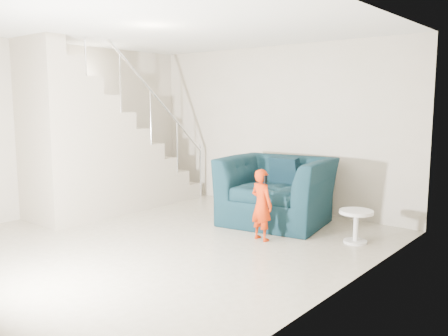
{
  "coord_description": "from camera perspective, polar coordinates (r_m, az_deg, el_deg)",
  "views": [
    {
      "loc": [
        4.42,
        -3.94,
        1.79
      ],
      "look_at": [
        0.15,
        1.2,
        0.85
      ],
      "focal_mm": 38.0,
      "sensor_mm": 36.0,
      "label": 1
    }
  ],
  "objects": [
    {
      "name": "left_wall",
      "position": [
        7.97,
        -20.66,
        4.33
      ],
      "size": [
        0.0,
        5.5,
        5.5
      ],
      "primitive_type": "plane",
      "rotation": [
        1.57,
        0.0,
        1.57
      ],
      "color": "#A69C87",
      "rests_on": "floor"
    },
    {
      "name": "cushion",
      "position": [
        7.28,
        7.34,
        -0.41
      ],
      "size": [
        0.47,
        0.22,
        0.47
      ],
      "primitive_type": "cube",
      "rotation": [
        0.21,
        0.0,
        0.0
      ],
      "color": "black",
      "rests_on": "armchair"
    },
    {
      "name": "phone",
      "position": [
        6.0,
        5.01,
        -1.4
      ],
      "size": [
        0.02,
        0.05,
        0.1
      ],
      "primitive_type": "cube",
      "rotation": [
        0.0,
        0.0,
        -0.01
      ],
      "color": "black",
      "rests_on": "toddler"
    },
    {
      "name": "toddler",
      "position": [
        6.16,
        4.53,
        -4.43
      ],
      "size": [
        0.38,
        0.28,
        0.93
      ],
      "primitive_type": "imported",
      "rotation": [
        0.0,
        0.0,
        2.96
      ],
      "color": "#9F1505",
      "rests_on": "floor"
    },
    {
      "name": "back_wall",
      "position": [
        8.03,
        6.27,
        4.83
      ],
      "size": [
        5.0,
        0.0,
        5.0
      ],
      "primitive_type": "plane",
      "rotation": [
        1.57,
        0.0,
        0.0
      ],
      "color": "#A69C87",
      "rests_on": "floor"
    },
    {
      "name": "side_table",
      "position": [
        6.28,
        15.6,
        -6.16
      ],
      "size": [
        0.42,
        0.42,
        0.42
      ],
      "color": "silver",
      "rests_on": "floor"
    },
    {
      "name": "staircase",
      "position": [
        7.88,
        -15.22,
        1.59
      ],
      "size": [
        1.02,
        3.03,
        3.62
      ],
      "color": "#ADA089",
      "rests_on": "floor"
    },
    {
      "name": "right_wall",
      "position": [
        4.41,
        13.7,
        2.02
      ],
      "size": [
        0.0,
        5.5,
        5.5
      ],
      "primitive_type": "plane",
      "rotation": [
        1.57,
        0.0,
        -1.57
      ],
      "color": "#A69C87",
      "rests_on": "floor"
    },
    {
      "name": "floor",
      "position": [
        6.19,
        -8.29,
        -8.9
      ],
      "size": [
        5.5,
        5.5,
        0.0
      ],
      "primitive_type": "plane",
      "color": "gray",
      "rests_on": "ground"
    },
    {
      "name": "armchair",
      "position": [
        7.04,
        6.36,
        -2.72
      ],
      "size": [
        1.71,
        1.56,
        0.97
      ],
      "primitive_type": "imported",
      "rotation": [
        0.0,
        0.0,
        0.18
      ],
      "color": "black",
      "rests_on": "floor"
    },
    {
      "name": "throw",
      "position": [
        7.31,
        1.79,
        -1.27
      ],
      "size": [
        0.04,
        0.43,
        0.48
      ],
      "primitive_type": "cube",
      "color": "black",
      "rests_on": "armchair"
    },
    {
      "name": "ceiling",
      "position": [
        5.99,
        -8.84,
        16.65
      ],
      "size": [
        5.5,
        5.5,
        0.0
      ],
      "primitive_type": "plane",
      "rotation": [
        3.14,
        0.0,
        0.0
      ],
      "color": "silver",
      "rests_on": "back_wall"
    }
  ]
}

